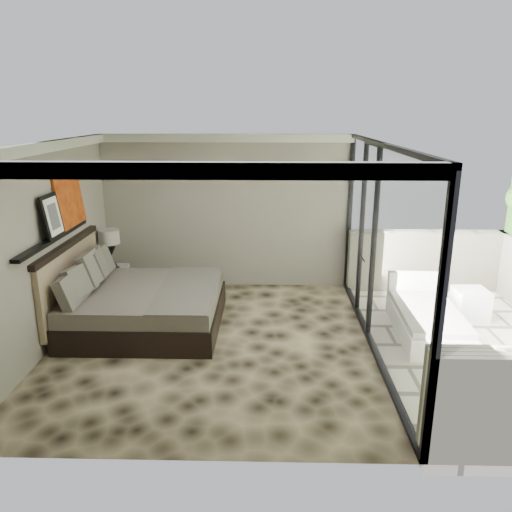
{
  "coord_description": "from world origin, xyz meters",
  "views": [
    {
      "loc": [
        0.77,
        -6.48,
        3.2
      ],
      "look_at": [
        0.6,
        0.4,
        1.18
      ],
      "focal_mm": 35.0,
      "sensor_mm": 36.0,
      "label": 1
    }
  ],
  "objects_px": {
    "nightstand": "(113,282)",
    "bed": "(139,304)",
    "lounger": "(427,319)",
    "ottoman": "(470,304)",
    "table_lamp": "(110,243)"
  },
  "relations": [
    {
      "from": "ottoman",
      "to": "lounger",
      "type": "xyz_separation_m",
      "value": [
        -0.85,
        -0.56,
        -0.03
      ]
    },
    {
      "from": "ottoman",
      "to": "lounger",
      "type": "height_order",
      "value": "lounger"
    },
    {
      "from": "table_lamp",
      "to": "nightstand",
      "type": "bearing_deg",
      "value": -61.14
    },
    {
      "from": "ottoman",
      "to": "table_lamp",
      "type": "bearing_deg",
      "value": 170.75
    },
    {
      "from": "nightstand",
      "to": "table_lamp",
      "type": "height_order",
      "value": "table_lamp"
    },
    {
      "from": "bed",
      "to": "nightstand",
      "type": "distance_m",
      "value": 1.58
    },
    {
      "from": "nightstand",
      "to": "lounger",
      "type": "distance_m",
      "value": 5.35
    },
    {
      "from": "nightstand",
      "to": "lounger",
      "type": "height_order",
      "value": "lounger"
    },
    {
      "from": "table_lamp",
      "to": "lounger",
      "type": "distance_m",
      "value": 5.44
    },
    {
      "from": "bed",
      "to": "nightstand",
      "type": "relative_size",
      "value": 4.64
    },
    {
      "from": "bed",
      "to": "nightstand",
      "type": "xyz_separation_m",
      "value": [
        -0.82,
        1.35,
        -0.12
      ]
    },
    {
      "from": "nightstand",
      "to": "ottoman",
      "type": "distance_m",
      "value": 6.05
    },
    {
      "from": "ottoman",
      "to": "lounger",
      "type": "bearing_deg",
      "value": -146.59
    },
    {
      "from": "nightstand",
      "to": "bed",
      "type": "bearing_deg",
      "value": -73.11
    },
    {
      "from": "nightstand",
      "to": "lounger",
      "type": "xyz_separation_m",
      "value": [
        5.14,
        -1.49,
        -0.03
      ]
    }
  ]
}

